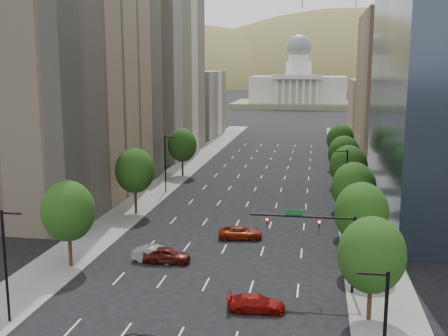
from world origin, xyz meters
The scene contains 25 objects.
sidewalk_left centered at (-15.50, 60.00, 0.07)m, with size 6.00×200.00×0.15m, color slate.
sidewalk_right centered at (15.50, 60.00, 0.07)m, with size 6.00×200.00×0.15m, color slate.
midrise_cream_left centered at (-25.00, 103.00, 17.50)m, with size 14.00×30.00×35.00m, color beige.
filler_left centered at (-25.00, 136.00, 9.00)m, with size 14.00×26.00×18.00m, color beige.
parking_tan_right centered at (25.00, 100.00, 15.00)m, with size 14.00×30.00×30.00m, color #8C7759.
filler_right centered at (25.00, 133.00, 8.00)m, with size 14.00×26.00×16.00m, color #8C7759.
tree_right_0 centered at (14.00, 25.00, 5.39)m, with size 5.20×5.20×8.39m.
tree_right_1 centered at (14.00, 36.00, 5.75)m, with size 5.20×5.20×8.75m.
tree_right_2 centered at (14.00, 48.00, 5.60)m, with size 5.20×5.20×8.61m.
tree_right_3 centered at (14.00, 60.00, 5.89)m, with size 5.20×5.20×8.89m.
tree_right_4 centered at (14.00, 74.00, 5.46)m, with size 5.20×5.20×8.46m.
tree_right_5 centered at (14.00, 90.00, 5.75)m, with size 5.20×5.20×8.75m.
tree_left_0 centered at (-14.00, 32.00, 5.75)m, with size 5.20×5.20×8.75m.
tree_left_1 centered at (-14.00, 52.00, 5.96)m, with size 5.20×5.20×8.97m.
tree_left_2 centered at (-14.00, 78.00, 5.68)m, with size 5.20×5.20×8.68m.
streetlight_rn centered at (13.44, 55.00, 4.84)m, with size 1.70×0.20×9.00m.
streetlight_ls centered at (-13.44, 20.00, 4.84)m, with size 1.70×0.20×9.00m.
streetlight_ln centered at (-13.44, 65.00, 4.84)m, with size 1.70×0.20×9.00m.
traffic_signal centered at (10.53, 30.00, 5.17)m, with size 9.12×0.40×7.38m.
capitol centered at (0.00, 249.71, 8.58)m, with size 60.00×40.00×35.20m.
foothills centered at (34.67, 599.39, -37.78)m, with size 720.00×413.00×263.00m.
car_red_near centered at (5.14, 25.23, 0.69)m, with size 1.92×4.72×1.37m, color maroon.
car_maroon centered at (-5.00, 34.90, 0.81)m, with size 1.92×4.77×1.63m, color #430E0B.
car_silver centered at (-6.19, 35.06, 0.78)m, with size 1.66×4.76×1.57m, color #A7A6AC.
car_red_far centered at (1.23, 43.96, 0.70)m, with size 2.32×5.04×1.40m, color maroon.
Camera 1 is at (9.59, -16.59, 19.66)m, focal length 44.33 mm.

